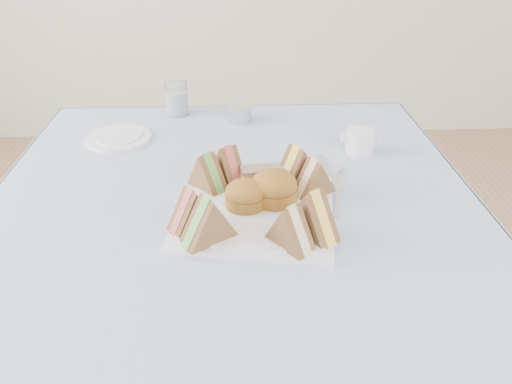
{
  "coord_description": "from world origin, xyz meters",
  "views": [
    {
      "loc": [
        0.01,
        -0.91,
        1.28
      ],
      "look_at": [
        0.04,
        -0.09,
        0.8
      ],
      "focal_mm": 35.0,
      "sensor_mm": 36.0,
      "label": 1
    }
  ],
  "objects_px": {
    "serving_plate": "(256,211)",
    "water_glass": "(177,98)",
    "table": "(237,321)",
    "creamer_jug": "(360,142)"
  },
  "relations": [
    {
      "from": "creamer_jug",
      "to": "serving_plate",
      "type": "bearing_deg",
      "value": -138.38
    },
    {
      "from": "creamer_jug",
      "to": "table",
      "type": "bearing_deg",
      "value": -153.88
    },
    {
      "from": "creamer_jug",
      "to": "water_glass",
      "type": "bearing_deg",
      "value": 145.97
    },
    {
      "from": "serving_plate",
      "to": "creamer_jug",
      "type": "distance_m",
      "value": 0.37
    },
    {
      "from": "table",
      "to": "serving_plate",
      "type": "relative_size",
      "value": 3.01
    },
    {
      "from": "table",
      "to": "creamer_jug",
      "type": "relative_size",
      "value": 13.35
    },
    {
      "from": "table",
      "to": "serving_plate",
      "type": "xyz_separation_m",
      "value": [
        0.04,
        -0.09,
        0.38
      ]
    },
    {
      "from": "table",
      "to": "creamer_jug",
      "type": "distance_m",
      "value": 0.54
    },
    {
      "from": "table",
      "to": "water_glass",
      "type": "distance_m",
      "value": 0.64
    },
    {
      "from": "serving_plate",
      "to": "water_glass",
      "type": "distance_m",
      "value": 0.58
    }
  ]
}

